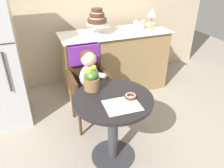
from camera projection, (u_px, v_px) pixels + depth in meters
ground_plane at (113, 156)px, 2.29m from camera, size 8.00×8.00×0.00m
cafe_table at (113, 117)px, 2.05m from camera, size 0.72×0.72×0.72m
wicker_chair at (87, 73)px, 2.54m from camera, size 0.42×0.45×0.95m
seated_child at (90, 76)px, 2.40m from camera, size 0.27×0.32×0.73m
paper_napkin at (122, 105)px, 1.84m from camera, size 0.31×0.25×0.00m
donut_front at (131, 96)px, 1.93m from camera, size 0.11×0.11×0.04m
flower_vase at (92, 79)px, 2.02m from camera, size 0.15×0.15×0.24m
display_counter at (115, 61)px, 3.30m from camera, size 1.56×0.62×0.90m
tiered_cake_stand at (97, 19)px, 2.90m from camera, size 0.30×0.30×0.34m
round_layer_cake at (139, 25)px, 3.21m from camera, size 0.17×0.17×0.14m
table_lamp at (152, 13)px, 3.15m from camera, size 0.15×0.15×0.28m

